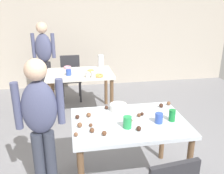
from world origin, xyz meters
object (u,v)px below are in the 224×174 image
object	(u,v)px
dining_table_near	(129,129)
person_adult_far	(44,55)
chair_far_table	(71,75)
dining_table_far	(80,79)
person_girl_near	(41,120)
pitcher_far	(101,61)
mixing_bowl	(118,107)
soda_can	(172,115)

from	to	relation	value
dining_table_near	person_adult_far	size ratio (longest dim) A/B	0.76
chair_far_table	person_adult_far	distance (m)	0.64
dining_table_near	dining_table_far	world-z (taller)	same
chair_far_table	person_girl_near	bearing A→B (deg)	-96.30
dining_table_far	pitcher_far	xyz separation A→B (m)	(0.40, 0.32, 0.22)
dining_table_far	chair_far_table	distance (m)	0.77
dining_table_near	mixing_bowl	bearing A→B (deg)	102.64
chair_far_table	pitcher_far	xyz separation A→B (m)	(0.56, -0.42, 0.36)
mixing_bowl	person_adult_far	bearing A→B (deg)	112.59
dining_table_near	pitcher_far	world-z (taller)	pitcher_far
person_adult_far	dining_table_near	bearing A→B (deg)	-68.39
dining_table_far	person_adult_far	size ratio (longest dim) A/B	0.72
soda_can	person_girl_near	bearing A→B (deg)	179.48
pitcher_far	person_adult_far	bearing A→B (deg)	156.41
dining_table_near	mixing_bowl	size ratio (longest dim) A/B	6.15
person_girl_near	mixing_bowl	distance (m)	0.87
chair_far_table	person_adult_far	bearing A→B (deg)	176.16
mixing_bowl	soda_can	world-z (taller)	soda_can
dining_table_far	person_girl_near	bearing A→B (deg)	-103.08
person_adult_far	mixing_bowl	xyz separation A→B (m)	(0.99, -2.37, -0.13)
dining_table_near	mixing_bowl	distance (m)	0.31
chair_far_table	dining_table_near	bearing A→B (deg)	-77.78
mixing_bowl	soda_can	xyz separation A→B (m)	(0.49, -0.34, 0.02)
dining_table_near	person_adult_far	xyz separation A→B (m)	(-1.05, 2.64, 0.27)
dining_table_near	person_girl_near	world-z (taller)	person_girl_near
dining_table_far	mixing_bowl	bearing A→B (deg)	-77.59
chair_far_table	person_girl_near	size ratio (longest dim) A/B	0.60
person_girl_near	soda_can	bearing A→B (deg)	-0.52
chair_far_table	person_adult_far	size ratio (longest dim) A/B	0.57
chair_far_table	mixing_bowl	world-z (taller)	chair_far_table
dining_table_near	chair_far_table	distance (m)	2.67
mixing_bowl	person_girl_near	bearing A→B (deg)	-157.40
person_girl_near	mixing_bowl	size ratio (longest dim) A/B	7.67
dining_table_far	soda_can	world-z (taller)	soda_can
person_adult_far	soda_can	size ratio (longest dim) A/B	12.56
mixing_bowl	chair_far_table	bearing A→B (deg)	102.17
chair_far_table	pitcher_far	bearing A→B (deg)	-37.07
chair_far_table	mixing_bowl	distance (m)	2.41
dining_table_near	dining_table_far	size ratio (longest dim) A/B	1.04
chair_far_table	mixing_bowl	size ratio (longest dim) A/B	4.61
person_adult_far	soda_can	world-z (taller)	person_adult_far
person_girl_near	dining_table_far	bearing A→B (deg)	76.92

